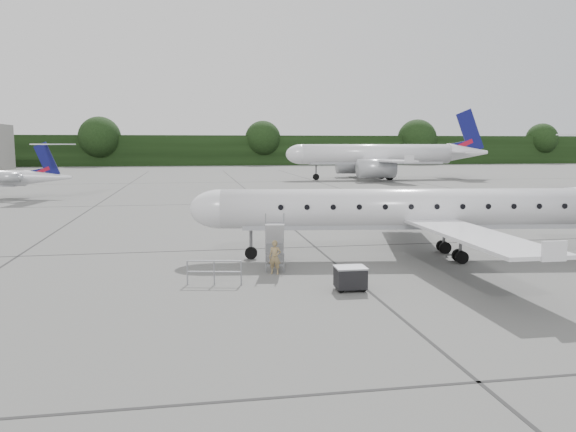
{
  "coord_description": "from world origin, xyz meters",
  "views": [
    {
      "loc": [
        -9.84,
        -22.32,
        5.71
      ],
      "look_at": [
        -5.35,
        3.77,
        2.3
      ],
      "focal_mm": 35.0,
      "sensor_mm": 36.0,
      "label": 1
    }
  ],
  "objects": [
    {
      "name": "ground",
      "position": [
        0.0,
        0.0,
        0.0
      ],
      "size": [
        320.0,
        320.0,
        0.0
      ],
      "primitive_type": "plane",
      "color": "#5F5E5C",
      "rests_on": "ground"
    },
    {
      "name": "treeline",
      "position": [
        0.0,
        130.0,
        4.0
      ],
      "size": [
        260.0,
        4.0,
        8.0
      ],
      "primitive_type": "cube",
      "color": "black",
      "rests_on": "ground"
    },
    {
      "name": "main_regional_jet",
      "position": [
        2.08,
        3.88,
        3.49
      ],
      "size": [
        29.55,
        23.0,
        6.98
      ],
      "primitive_type": null,
      "rotation": [
        0.0,
        0.0,
        -0.13
      ],
      "color": "silver",
      "rests_on": "ground"
    },
    {
      "name": "airstair",
      "position": [
        -6.13,
        2.88,
        1.09
      ],
      "size": [
        1.12,
        2.21,
        2.19
      ],
      "primitive_type": null,
      "rotation": [
        0.0,
        0.0,
        -0.13
      ],
      "color": "silver",
      "rests_on": "ground"
    },
    {
      "name": "passenger",
      "position": [
        -6.29,
        1.68,
        0.75
      ],
      "size": [
        0.64,
        0.54,
        1.51
      ],
      "primitive_type": "imported",
      "rotation": [
        0.0,
        0.0,
        -0.38
      ],
      "color": "olive",
      "rests_on": "ground"
    },
    {
      "name": "safety_railing",
      "position": [
        -9.01,
        0.18,
        0.5
      ],
      "size": [
        2.17,
        0.5,
        1.0
      ],
      "primitive_type": null,
      "rotation": [
        0.0,
        0.0,
        -0.19
      ],
      "color": "gray",
      "rests_on": "ground"
    },
    {
      "name": "baggage_cart",
      "position": [
        -3.79,
        -1.59,
        0.5
      ],
      "size": [
        1.18,
        0.97,
        1.0
      ],
      "primitive_type": null,
      "rotation": [
        0.0,
        0.0,
        -0.03
      ],
      "color": "black",
      "rests_on": "ground"
    },
    {
      "name": "bg_narrowbody",
      "position": [
        19.65,
        64.92,
        5.66
      ],
      "size": [
        31.7,
        22.95,
        11.31
      ],
      "primitive_type": null,
      "rotation": [
        0.0,
        0.0,
        -0.01
      ],
      "color": "silver",
      "rests_on": "ground"
    }
  ]
}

